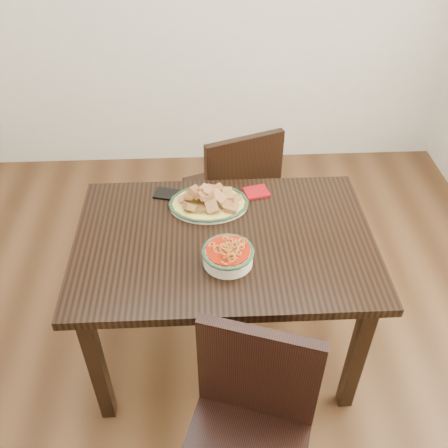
{
  "coord_description": "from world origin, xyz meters",
  "views": [
    {
      "loc": [
        -0.04,
        -1.58,
        2.15
      ],
      "look_at": [
        0.04,
        -0.02,
        0.81
      ],
      "focal_mm": 40.0,
      "sensor_mm": 36.0,
      "label": 1
    }
  ],
  "objects_px": {
    "chair_far": "(235,190)",
    "fish_plate": "(209,198)",
    "noodle_bowl": "(228,254)",
    "dining_table": "(224,254)",
    "chair_near": "(249,426)",
    "smartphone": "(171,195)"
  },
  "relations": [
    {
      "from": "fish_plate",
      "to": "smartphone",
      "type": "height_order",
      "value": "fish_plate"
    },
    {
      "from": "chair_far",
      "to": "chair_near",
      "type": "height_order",
      "value": "same"
    },
    {
      "from": "dining_table",
      "to": "smartphone",
      "type": "distance_m",
      "value": 0.4
    },
    {
      "from": "fish_plate",
      "to": "noodle_bowl",
      "type": "height_order",
      "value": "fish_plate"
    },
    {
      "from": "dining_table",
      "to": "fish_plate",
      "type": "xyz_separation_m",
      "value": [
        -0.06,
        0.22,
        0.14
      ]
    },
    {
      "from": "chair_far",
      "to": "fish_plate",
      "type": "relative_size",
      "value": 2.53
    },
    {
      "from": "fish_plate",
      "to": "noodle_bowl",
      "type": "bearing_deg",
      "value": -79.61
    },
    {
      "from": "dining_table",
      "to": "noodle_bowl",
      "type": "bearing_deg",
      "value": -86.97
    },
    {
      "from": "chair_near",
      "to": "noodle_bowl",
      "type": "relative_size",
      "value": 4.29
    },
    {
      "from": "fish_plate",
      "to": "noodle_bowl",
      "type": "relative_size",
      "value": 1.7
    },
    {
      "from": "chair_far",
      "to": "smartphone",
      "type": "xyz_separation_m",
      "value": [
        -0.32,
        -0.36,
        0.26
      ]
    },
    {
      "from": "chair_near",
      "to": "smartphone",
      "type": "xyz_separation_m",
      "value": [
        -0.28,
        1.0,
        0.26
      ]
    },
    {
      "from": "dining_table",
      "to": "chair_far",
      "type": "distance_m",
      "value": 0.69
    },
    {
      "from": "dining_table",
      "to": "chair_far",
      "type": "bearing_deg",
      "value": 82.1
    },
    {
      "from": "dining_table",
      "to": "chair_near",
      "type": "relative_size",
      "value": 1.41
    },
    {
      "from": "chair_near",
      "to": "fish_plate",
      "type": "bearing_deg",
      "value": 115.34
    },
    {
      "from": "fish_plate",
      "to": "smartphone",
      "type": "relative_size",
      "value": 2.31
    },
    {
      "from": "noodle_bowl",
      "to": "smartphone",
      "type": "xyz_separation_m",
      "value": [
        -0.24,
        0.45,
        -0.04
      ]
    },
    {
      "from": "dining_table",
      "to": "fish_plate",
      "type": "distance_m",
      "value": 0.27
    },
    {
      "from": "chair_far",
      "to": "noodle_bowl",
      "type": "height_order",
      "value": "chair_far"
    },
    {
      "from": "dining_table",
      "to": "chair_near",
      "type": "xyz_separation_m",
      "value": [
        0.05,
        -0.7,
        -0.16
      ]
    },
    {
      "from": "dining_table",
      "to": "fish_plate",
      "type": "height_order",
      "value": "fish_plate"
    }
  ]
}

